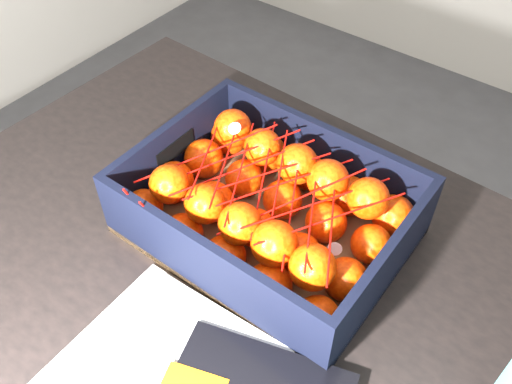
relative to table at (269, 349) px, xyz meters
The scene contains 4 objects.
table is the anchor object (origin of this frame).
produce_crate 0.19m from the table, 127.58° to the left, with size 0.38×0.29×0.11m.
clementine_heap 0.21m from the table, 127.43° to the left, with size 0.36×0.27×0.11m.
mesh_net 0.24m from the table, 132.42° to the left, with size 0.32×0.25×0.09m.
Camera 1 is at (0.15, -0.40, 1.39)m, focal length 38.90 mm.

